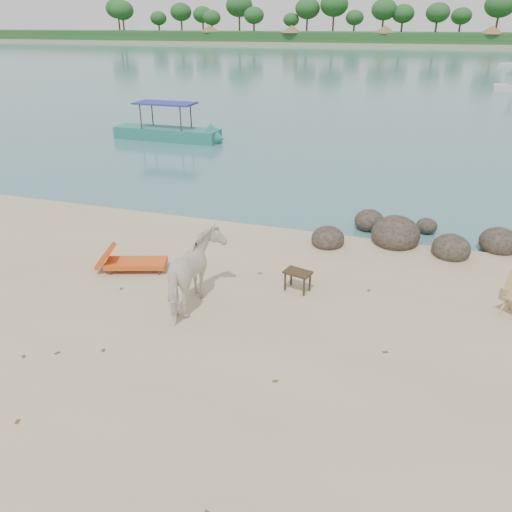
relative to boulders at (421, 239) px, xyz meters
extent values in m
plane|color=#376F6F|center=(-3.46, 83.98, -0.18)|extent=(400.00, 400.00, 0.00)
cube|color=tan|center=(-3.46, 163.98, -0.18)|extent=(420.00, 90.00, 1.40)
cube|color=#1E4C1E|center=(-3.46, 128.98, 1.72)|extent=(420.00, 18.00, 2.40)
ellipsoid|color=#2A241C|center=(-2.37, -0.75, -0.03)|extent=(0.87, 0.96, 0.66)
ellipsoid|color=#2A241C|center=(-0.67, -0.05, 0.04)|extent=(1.29, 1.41, 0.96)
ellipsoid|color=#2A241C|center=(0.73, -0.45, -0.01)|extent=(0.95, 1.05, 0.71)
ellipsoid|color=#2A241C|center=(1.93, 0.35, -0.01)|extent=(0.99, 1.09, 0.74)
ellipsoid|color=#2A241C|center=(-1.47, 0.95, -0.03)|extent=(0.85, 0.93, 0.63)
ellipsoid|color=#2A241C|center=(0.13, 1.15, -0.08)|extent=(0.59, 0.65, 0.44)
imported|color=white|center=(-4.36, -4.76, 0.59)|extent=(0.97, 1.89, 1.55)
plane|color=brown|center=(-6.28, -4.61, -0.18)|extent=(0.14, 0.14, 0.00)
plane|color=brown|center=(-6.59, -7.31, -0.18)|extent=(0.14, 0.14, 0.00)
plane|color=brown|center=(-6.09, -7.04, -0.18)|extent=(0.13, 0.13, 0.00)
plane|color=brown|center=(-5.35, -6.72, -0.18)|extent=(0.13, 0.13, 0.00)
plane|color=brown|center=(-0.50, -5.21, -0.18)|extent=(0.14, 0.14, 0.00)
plane|color=brown|center=(-3.57, -2.95, -0.18)|extent=(0.11, 0.11, 0.00)
plane|color=brown|center=(-5.55, -8.65, -0.18)|extent=(0.12, 0.12, 0.00)
plane|color=brown|center=(-1.03, -2.99, -0.18)|extent=(0.12, 0.12, 0.00)
plane|color=brown|center=(-2.16, -6.59, -0.18)|extent=(0.14, 0.14, 0.00)
camera|label=1|loc=(-0.44, -12.93, 5.22)|focal=35.00mm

